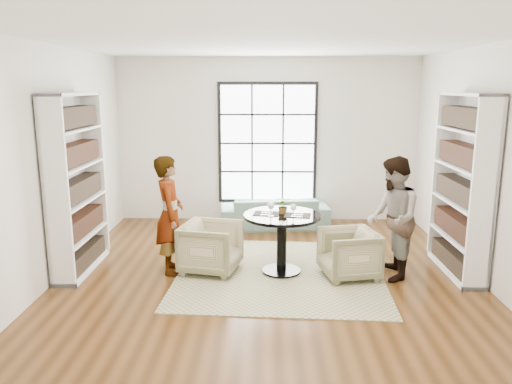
{
  "coord_description": "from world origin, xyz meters",
  "views": [
    {
      "loc": [
        -0.03,
        -6.2,
        2.48
      ],
      "look_at": [
        -0.16,
        0.4,
        1.08
      ],
      "focal_mm": 35.0,
      "sensor_mm": 36.0,
      "label": 1
    }
  ],
  "objects_px": {
    "person_left": "(170,215)",
    "wine_glass_left": "(271,206)",
    "pedestal_table": "(282,231)",
    "sofa": "(275,212)",
    "armchair_left": "(211,247)",
    "armchair_right": "(349,254)",
    "wine_glass_right": "(293,208)",
    "person_right": "(393,219)",
    "flower_centerpiece": "(283,206)"
  },
  "relations": [
    {
      "from": "person_left",
      "to": "wine_glass_left",
      "type": "height_order",
      "value": "person_left"
    },
    {
      "from": "person_left",
      "to": "wine_glass_left",
      "type": "bearing_deg",
      "value": -105.19
    },
    {
      "from": "pedestal_table",
      "to": "sofa",
      "type": "height_order",
      "value": "pedestal_table"
    },
    {
      "from": "person_left",
      "to": "wine_glass_left",
      "type": "xyz_separation_m",
      "value": [
        1.35,
        -0.13,
        0.16
      ]
    },
    {
      "from": "armchair_left",
      "to": "armchair_right",
      "type": "distance_m",
      "value": 1.84
    },
    {
      "from": "pedestal_table",
      "to": "sofa",
      "type": "bearing_deg",
      "value": 91.48
    },
    {
      "from": "armchair_right",
      "to": "pedestal_table",
      "type": "bearing_deg",
      "value": -110.5
    },
    {
      "from": "wine_glass_right",
      "to": "person_left",
      "type": "bearing_deg",
      "value": 174.74
    },
    {
      "from": "pedestal_table",
      "to": "wine_glass_right",
      "type": "relative_size",
      "value": 5.9
    },
    {
      "from": "armchair_right",
      "to": "person_right",
      "type": "relative_size",
      "value": 0.44
    },
    {
      "from": "person_left",
      "to": "armchair_left",
      "type": "bearing_deg",
      "value": -99.65
    },
    {
      "from": "armchair_left",
      "to": "wine_glass_right",
      "type": "xyz_separation_m",
      "value": [
        1.1,
        -0.15,
        0.6
      ]
    },
    {
      "from": "person_right",
      "to": "armchair_right",
      "type": "bearing_deg",
      "value": -86.28
    },
    {
      "from": "armchair_left",
      "to": "wine_glass_left",
      "type": "xyz_separation_m",
      "value": [
        0.8,
        -0.13,
        0.61
      ]
    },
    {
      "from": "pedestal_table",
      "to": "armchair_right",
      "type": "xyz_separation_m",
      "value": [
        0.88,
        -0.14,
        -0.27
      ]
    },
    {
      "from": "wine_glass_left",
      "to": "armchair_right",
      "type": "bearing_deg",
      "value": -1.99
    },
    {
      "from": "armchair_left",
      "to": "pedestal_table",
      "type": "bearing_deg",
      "value": -79.45
    },
    {
      "from": "person_right",
      "to": "wine_glass_left",
      "type": "xyz_separation_m",
      "value": [
        -1.58,
        0.04,
        0.15
      ]
    },
    {
      "from": "wine_glass_right",
      "to": "wine_glass_left",
      "type": "bearing_deg",
      "value": 176.04
    },
    {
      "from": "person_right",
      "to": "pedestal_table",
      "type": "bearing_deg",
      "value": -91.9
    },
    {
      "from": "armchair_left",
      "to": "person_right",
      "type": "relative_size",
      "value": 0.47
    },
    {
      "from": "person_left",
      "to": "armchair_right",
      "type": "bearing_deg",
      "value": -103.66
    },
    {
      "from": "pedestal_table",
      "to": "wine_glass_right",
      "type": "height_order",
      "value": "wine_glass_right"
    },
    {
      "from": "person_left",
      "to": "flower_centerpiece",
      "type": "xyz_separation_m",
      "value": [
        1.52,
        0.02,
        0.13
      ]
    },
    {
      "from": "pedestal_table",
      "to": "armchair_right",
      "type": "distance_m",
      "value": 0.93
    },
    {
      "from": "sofa",
      "to": "person_right",
      "type": "xyz_separation_m",
      "value": [
        1.49,
        -2.38,
        0.53
      ]
    },
    {
      "from": "pedestal_table",
      "to": "wine_glass_left",
      "type": "relative_size",
      "value": 5.22
    },
    {
      "from": "wine_glass_right",
      "to": "armchair_left",
      "type": "bearing_deg",
      "value": 172.13
    },
    {
      "from": "person_right",
      "to": "wine_glass_right",
      "type": "height_order",
      "value": "person_right"
    },
    {
      "from": "armchair_right",
      "to": "wine_glass_right",
      "type": "xyz_separation_m",
      "value": [
        -0.73,
        0.02,
        0.62
      ]
    },
    {
      "from": "person_left",
      "to": "wine_glass_left",
      "type": "distance_m",
      "value": 1.37
    },
    {
      "from": "armchair_left",
      "to": "flower_centerpiece",
      "type": "relative_size",
      "value": 3.52
    },
    {
      "from": "person_right",
      "to": "sofa",
      "type": "bearing_deg",
      "value": -144.32
    },
    {
      "from": "pedestal_table",
      "to": "armchair_left",
      "type": "xyz_separation_m",
      "value": [
        -0.95,
        0.03,
        -0.25
      ]
    },
    {
      "from": "armchair_left",
      "to": "armchair_right",
      "type": "bearing_deg",
      "value": -83.08
    },
    {
      "from": "flower_centerpiece",
      "to": "person_right",
      "type": "bearing_deg",
      "value": -7.52
    },
    {
      "from": "armchair_right",
      "to": "sofa",
      "type": "bearing_deg",
      "value": -169.95
    },
    {
      "from": "armchair_left",
      "to": "wine_glass_right",
      "type": "bearing_deg",
      "value": -85.74
    },
    {
      "from": "armchair_left",
      "to": "wine_glass_right",
      "type": "relative_size",
      "value": 4.34
    },
    {
      "from": "person_right",
      "to": "flower_centerpiece",
      "type": "xyz_separation_m",
      "value": [
        -1.41,
        0.19,
        0.12
      ]
    },
    {
      "from": "wine_glass_right",
      "to": "flower_centerpiece",
      "type": "height_order",
      "value": "flower_centerpiece"
    },
    {
      "from": "pedestal_table",
      "to": "person_right",
      "type": "bearing_deg",
      "value": -5.62
    },
    {
      "from": "person_left",
      "to": "wine_glass_right",
      "type": "xyz_separation_m",
      "value": [
        1.65,
        -0.15,
        0.14
      ]
    },
    {
      "from": "pedestal_table",
      "to": "flower_centerpiece",
      "type": "bearing_deg",
      "value": 65.78
    },
    {
      "from": "person_left",
      "to": "flower_centerpiece",
      "type": "distance_m",
      "value": 1.53
    },
    {
      "from": "armchair_left",
      "to": "person_left",
      "type": "relative_size",
      "value": 0.47
    },
    {
      "from": "sofa",
      "to": "wine_glass_left",
      "type": "bearing_deg",
      "value": 81.89
    },
    {
      "from": "wine_glass_left",
      "to": "person_right",
      "type": "bearing_deg",
      "value": -1.3
    },
    {
      "from": "flower_centerpiece",
      "to": "person_left",
      "type": "bearing_deg",
      "value": -179.29
    },
    {
      "from": "sofa",
      "to": "wine_glass_right",
      "type": "height_order",
      "value": "wine_glass_right"
    }
  ]
}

